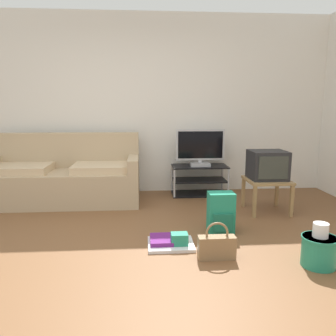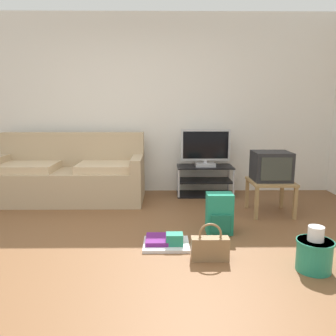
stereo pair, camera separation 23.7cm
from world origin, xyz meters
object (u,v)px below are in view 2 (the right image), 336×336
at_px(couch, 70,176).
at_px(flat_tv, 205,148).
at_px(side_table, 271,186).
at_px(handbag, 210,247).
at_px(tv_stand, 205,180).
at_px(cleaning_bucket, 314,253).
at_px(backpack, 219,214).
at_px(floor_tray, 166,242).
at_px(crt_tv, 271,166).

distance_m(couch, flat_tv, 2.01).
bearing_deg(side_table, handbag, -125.53).
bearing_deg(flat_tv, handbag, -95.52).
relative_size(tv_stand, cleaning_bucket, 2.20).
bearing_deg(cleaning_bucket, backpack, 127.57).
distance_m(couch, tv_stand, 1.98).
xyz_separation_m(handbag, floor_tray, (-0.39, 0.30, -0.08)).
bearing_deg(couch, side_table, -13.75).
bearing_deg(crt_tv, floor_tray, -142.54).
height_order(couch, crt_tv, couch).
height_order(tv_stand, handbag, tv_stand).
bearing_deg(couch, cleaning_bucket, -39.81).
relative_size(side_table, backpack, 1.20).
distance_m(crt_tv, floor_tray, 1.74).
xyz_separation_m(side_table, handbag, (-0.92, -1.29, -0.24)).
distance_m(handbag, floor_tray, 0.50).
relative_size(flat_tv, cleaning_bucket, 1.92).
bearing_deg(crt_tv, couch, 166.58).
distance_m(tv_stand, floor_tray, 2.00).
relative_size(cleaning_bucket, floor_tray, 0.86).
bearing_deg(backpack, cleaning_bucket, -77.80).
bearing_deg(tv_stand, cleaning_bucket, -75.58).
bearing_deg(backpack, tv_stand, 63.61).
distance_m(couch, backpack, 2.34).
height_order(side_table, crt_tv, crt_tv).
bearing_deg(backpack, flat_tv, 63.59).
bearing_deg(tv_stand, floor_tray, -107.52).
distance_m(crt_tv, cleaning_bucket, 1.58).
height_order(tv_stand, side_table, tv_stand).
bearing_deg(floor_tray, tv_stand, 72.48).
bearing_deg(backpack, handbag, -131.35).
bearing_deg(floor_tray, cleaning_bucket, -22.59).
xyz_separation_m(handbag, cleaning_bucket, (0.83, -0.20, 0.04)).
relative_size(couch, flat_tv, 2.87).
height_order(couch, cleaning_bucket, couch).
bearing_deg(cleaning_bucket, tv_stand, 104.42).
distance_m(backpack, floor_tray, 0.68).
height_order(tv_stand, flat_tv, flat_tv).
distance_m(handbag, cleaning_bucket, 0.85).
bearing_deg(handbag, crt_tv, 54.80).
distance_m(backpack, handbag, 0.67).
relative_size(tv_stand, side_table, 1.60).
relative_size(tv_stand, crt_tv, 1.87).
bearing_deg(tv_stand, flat_tv, -90.00).
relative_size(crt_tv, floor_tray, 1.01).
distance_m(side_table, backpack, 1.00).
xyz_separation_m(backpack, handbag, (-0.18, -0.64, -0.10)).
height_order(couch, flat_tv, flat_tv).
bearing_deg(couch, flat_tv, 6.70).
bearing_deg(side_table, cleaning_bucket, -93.66).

